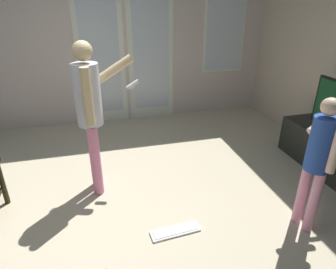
{
  "coord_description": "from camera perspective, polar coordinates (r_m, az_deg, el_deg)",
  "views": [
    {
      "loc": [
        0.15,
        -2.24,
        1.86
      ],
      "look_at": [
        0.73,
        0.01,
        0.77
      ],
      "focal_mm": 30.83,
      "sensor_mm": 36.0,
      "label": 1
    }
  ],
  "objects": [
    {
      "name": "ground_plane",
      "position": [
        2.92,
        -14.51,
        -15.64
      ],
      "size": [
        6.16,
        4.98,
        0.02
      ],
      "primitive_type": "cube",
      "color": "beige"
    },
    {
      "name": "person_adult",
      "position": [
        2.86,
        -15.04,
        5.21
      ],
      "size": [
        0.64,
        0.42,
        1.54
      ],
      "color": "pink",
      "rests_on": "ground_plane"
    },
    {
      "name": "wall_back_with_doors",
      "position": [
        4.72,
        -15.84,
        18.23
      ],
      "size": [
        6.16,
        0.09,
        2.82
      ],
      "color": "beige",
      "rests_on": "ground_plane"
    },
    {
      "name": "loose_keyboard",
      "position": [
        2.68,
        1.46,
        -18.56
      ],
      "size": [
        0.45,
        0.16,
        0.02
      ],
      "color": "white",
      "rests_on": "ground_plane"
    },
    {
      "name": "person_child",
      "position": [
        2.63,
        27.77,
        -3.53
      ],
      "size": [
        0.52,
        0.37,
        1.2
      ],
      "color": "pink",
      "rests_on": "ground_plane"
    }
  ]
}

